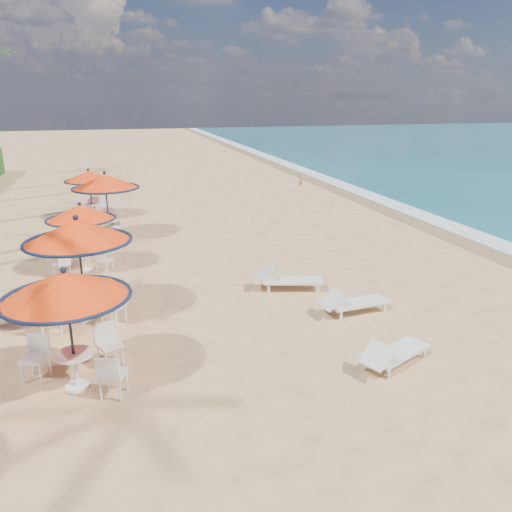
{
  "coord_description": "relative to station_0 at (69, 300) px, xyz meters",
  "views": [
    {
      "loc": [
        -4.34,
        -9.03,
        5.31
      ],
      "look_at": [
        -0.85,
        3.28,
        1.2
      ],
      "focal_mm": 35.0,
      "sensor_mm": 36.0,
      "label": 1
    }
  ],
  "objects": [
    {
      "name": "station_1",
      "position": [
        -0.01,
        3.12,
        0.16
      ],
      "size": [
        2.55,
        2.55,
        2.66
      ],
      "color": "black",
      "rests_on": "ground"
    },
    {
      "name": "ground",
      "position": [
        5.33,
        0.04,
        -1.78
      ],
      "size": [
        160.0,
        160.0,
        0.0
      ],
      "primitive_type": "plane",
      "color": "tan",
      "rests_on": "ground"
    },
    {
      "name": "wetsand_band",
      "position": [
        13.73,
        10.04,
        -1.78
      ],
      "size": [
        1.4,
        140.0,
        0.02
      ],
      "primitive_type": "cube",
      "color": "olive",
      "rests_on": "ground"
    },
    {
      "name": "person",
      "position": [
        12.0,
        19.72,
        -1.37
      ],
      "size": [
        0.25,
        0.33,
        0.83
      ],
      "primitive_type": "imported",
      "rotation": [
        0.0,
        0.0,
        1.37
      ],
      "color": "#986C4D",
      "rests_on": "ground"
    },
    {
      "name": "station_3",
      "position": [
        0.59,
        10.63,
        0.15
      ],
      "size": [
        2.53,
        2.53,
        2.63
      ],
      "color": "black",
      "rests_on": "ground"
    },
    {
      "name": "foam_strip",
      "position": [
        14.63,
        10.04,
        -1.78
      ],
      "size": [
        1.2,
        140.0,
        0.04
      ],
      "primitive_type": "cube",
      "color": "white",
      "rests_on": "ground"
    },
    {
      "name": "station_2",
      "position": [
        -0.14,
        6.98,
        -0.16
      ],
      "size": [
        2.12,
        2.12,
        2.21
      ],
      "color": "black",
      "rests_on": "ground"
    },
    {
      "name": "station_4",
      "position": [
        -0.09,
        14.47,
        -0.12
      ],
      "size": [
        2.17,
        2.17,
        2.27
      ],
      "color": "black",
      "rests_on": "ground"
    },
    {
      "name": "lounger_far",
      "position": [
        5.45,
        3.64,
        -1.45
      ],
      "size": [
        2.06,
        1.13,
        0.7
      ],
      "rotation": [
        0.0,
        0.0,
        -0.28
      ],
      "color": "white",
      "rests_on": "ground"
    },
    {
      "name": "lounger_mid",
      "position": [
        6.55,
        1.63,
        -1.47
      ],
      "size": [
        1.89,
        0.76,
        0.66
      ],
      "rotation": [
        0.0,
        0.0,
        0.1
      ],
      "color": "white",
      "rests_on": "ground"
    },
    {
      "name": "station_0",
      "position": [
        0.0,
        0.0,
        0.0
      ],
      "size": [
        2.33,
        2.33,
        2.43
      ],
      "color": "black",
      "rests_on": "ground"
    },
    {
      "name": "lounger_near",
      "position": [
        6.18,
        -1.01,
        -1.48
      ],
      "size": [
        1.85,
        1.24,
        0.64
      ],
      "rotation": [
        0.0,
        0.0,
        0.43
      ],
      "color": "white",
      "rests_on": "ground"
    }
  ]
}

